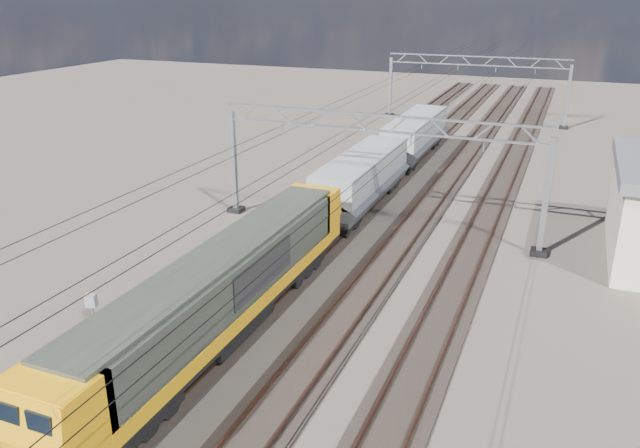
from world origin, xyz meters
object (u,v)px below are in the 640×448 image
at_px(catenary_gantry_far, 475,86).
at_px(locomotive, 224,288).
at_px(hopper_wagon_lead, 362,177).
at_px(hopper_wagon_mid, 415,134).
at_px(trackside_cabinet, 91,301).
at_px(catenary_gantry_mid, 376,169).

height_order(catenary_gantry_far, locomotive, catenary_gantry_far).
distance_m(locomotive, hopper_wagon_lead, 17.70).
height_order(hopper_wagon_mid, trackside_cabinet, hopper_wagon_mid).
bearing_deg(catenary_gantry_mid, hopper_wagon_lead, 119.46).
relative_size(catenary_gantry_far, locomotive, 0.94).
height_order(hopper_wagon_lead, hopper_wagon_mid, same).
relative_size(catenary_gantry_far, hopper_wagon_mid, 1.53).
height_order(catenary_gantry_far, hopper_wagon_lead, catenary_gantry_far).
height_order(locomotive, trackside_cabinet, locomotive).
height_order(catenary_gantry_mid, trackside_cabinet, catenary_gantry_mid).
bearing_deg(hopper_wagon_mid, catenary_gantry_mid, -83.57).
bearing_deg(trackside_cabinet, catenary_gantry_mid, 46.00).
height_order(catenary_gantry_far, hopper_wagon_mid, catenary_gantry_far).
relative_size(catenary_gantry_mid, trackside_cabinet, 14.63).
distance_m(hopper_wagon_lead, hopper_wagon_mid, 14.20).
height_order(catenary_gantry_far, trackside_cabinet, catenary_gantry_far).
bearing_deg(trackside_cabinet, hopper_wagon_lead, 56.01).
distance_m(hopper_wagon_lead, trackside_cabinet, 19.75).
xyz_separation_m(hopper_wagon_lead, hopper_wagon_mid, (0.00, 14.20, 0.00)).
bearing_deg(hopper_wagon_lead, catenary_gantry_far, 86.47).
bearing_deg(hopper_wagon_lead, trackside_cabinet, -107.92).
bearing_deg(hopper_wagon_mid, catenary_gantry_far, 83.75).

